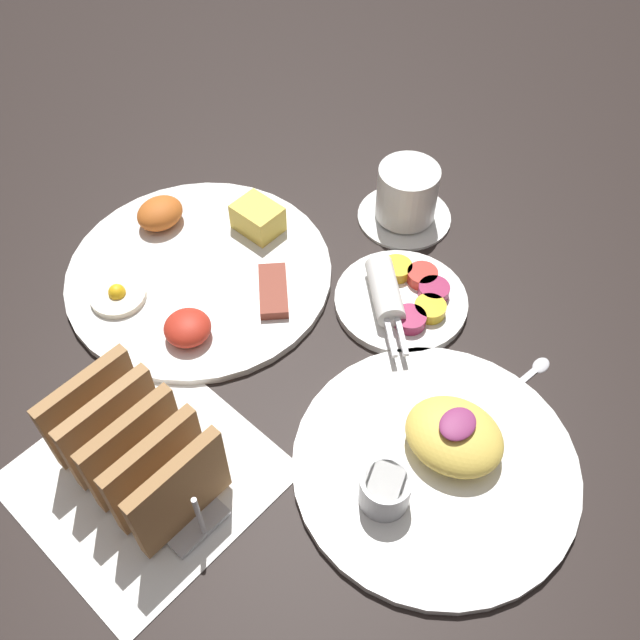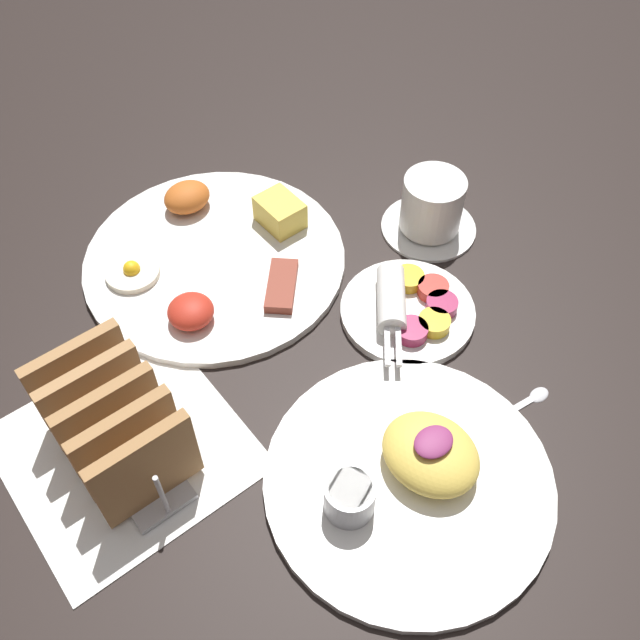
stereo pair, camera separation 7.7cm
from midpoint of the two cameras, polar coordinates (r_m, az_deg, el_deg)
name	(u,v)px [view 1 (the left image)]	position (r m, az deg, el deg)	size (l,w,h in m)	color
ground_plane	(305,390)	(0.76, -4.11, -5.79)	(3.00, 3.00, 0.00)	black
napkin_flat	(146,476)	(0.74, -16.78, -12.08)	(0.22, 0.22, 0.00)	white
plate_breakfast	(199,269)	(0.87, -12.20, 3.90)	(0.32, 0.32, 0.05)	white
plate_condiments	(401,297)	(0.82, 3.81, 1.70)	(0.16, 0.15, 0.04)	white
plate_foreground	(436,459)	(0.70, 6.15, -11.23)	(0.28, 0.28, 0.06)	white
toast_rack	(135,451)	(0.69, -17.73, -10.21)	(0.10, 0.18, 0.10)	#B7B7BC
coffee_cup	(407,197)	(0.90, 4.49, 9.67)	(0.12, 0.12, 0.08)	white
teaspoon	(522,380)	(0.78, 13.17, -4.88)	(0.13, 0.03, 0.01)	silver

